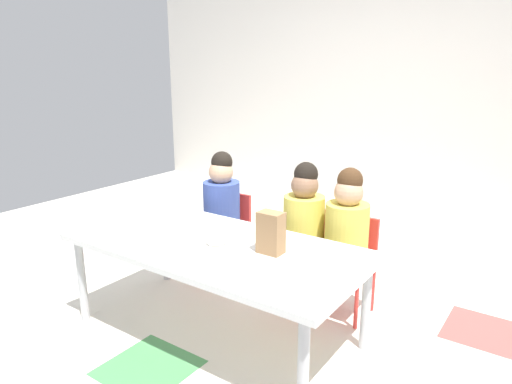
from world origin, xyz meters
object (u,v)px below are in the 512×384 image
at_px(paper_bag_brown, 271,233).
at_px(seated_child_far_right, 347,229).
at_px(craft_table, 215,251).
at_px(seated_child_middle_seat, 304,220).
at_px(donut_powdered_on_plate, 216,241).
at_px(paper_plate_near_edge, 216,244).
at_px(seated_child_near_camera, 222,203).
at_px(paper_plate_center_table, 167,236).

bearing_deg(paper_bag_brown, seated_child_far_right, 73.09).
distance_m(craft_table, seated_child_far_right, 0.81).
xyz_separation_m(seated_child_middle_seat, seated_child_far_right, (0.29, 0.00, 0.00)).
bearing_deg(seated_child_middle_seat, craft_table, -108.23).
bearing_deg(seated_child_far_right, seated_child_middle_seat, 180.00).
distance_m(paper_bag_brown, donut_powdered_on_plate, 0.32).
distance_m(seated_child_far_right, donut_powdered_on_plate, 0.80).
bearing_deg(paper_plate_near_edge, seated_child_middle_seat, 74.25).
bearing_deg(seated_child_near_camera, paper_plate_near_edge, -53.36).
distance_m(craft_table, paper_bag_brown, 0.36).
bearing_deg(paper_plate_near_edge, donut_powdered_on_plate, 0.00).
bearing_deg(donut_powdered_on_plate, seated_child_middle_seat, 74.25).
bearing_deg(paper_plate_near_edge, paper_plate_center_table, -167.55).
xyz_separation_m(seated_child_middle_seat, paper_plate_center_table, (-0.49, -0.72, 0.00)).
height_order(paper_bag_brown, paper_plate_near_edge, paper_bag_brown).
distance_m(paper_bag_brown, paper_plate_near_edge, 0.33).
height_order(seated_child_near_camera, seated_child_middle_seat, same).
height_order(craft_table, seated_child_near_camera, seated_child_near_camera).
distance_m(paper_bag_brown, paper_plate_center_table, 0.63).
distance_m(seated_child_near_camera, seated_child_far_right, 0.96).
bearing_deg(seated_child_far_right, seated_child_near_camera, 180.00).
height_order(seated_child_far_right, paper_plate_center_table, seated_child_far_right).
distance_m(craft_table, paper_plate_center_table, 0.30).
relative_size(seated_child_near_camera, paper_plate_center_table, 5.10).
distance_m(paper_plate_near_edge, donut_powdered_on_plate, 0.02).
xyz_separation_m(seated_child_middle_seat, paper_plate_near_edge, (-0.18, -0.65, 0.00)).
height_order(paper_plate_center_table, donut_powdered_on_plate, donut_powdered_on_plate).
relative_size(paper_bag_brown, paper_plate_near_edge, 1.22).
relative_size(craft_table, seated_child_near_camera, 1.81).
xyz_separation_m(seated_child_far_right, paper_plate_center_table, (-0.78, -0.72, 0.00)).
relative_size(seated_child_near_camera, seated_child_far_right, 1.00).
bearing_deg(donut_powdered_on_plate, paper_bag_brown, 14.41).
relative_size(seated_child_far_right, donut_powdered_on_plate, 8.01).
bearing_deg(paper_plate_center_table, seated_child_middle_seat, 55.60).
distance_m(seated_child_far_right, paper_plate_center_table, 1.06).
xyz_separation_m(seated_child_near_camera, paper_plate_center_table, (0.17, -0.72, 0.00)).
height_order(seated_child_far_right, paper_bag_brown, seated_child_far_right).
distance_m(seated_child_middle_seat, paper_bag_brown, 0.59).
bearing_deg(seated_child_near_camera, craft_table, -54.08).
bearing_deg(donut_powdered_on_plate, craft_table, 145.52).
bearing_deg(seated_child_far_right, craft_table, -128.32).
height_order(seated_child_middle_seat, seated_child_far_right, same).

